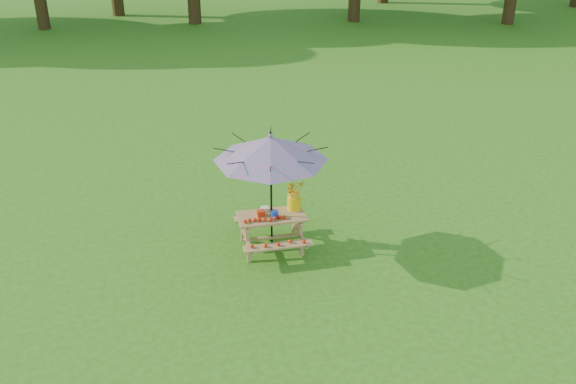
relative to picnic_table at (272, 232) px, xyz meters
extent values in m
plane|color=#346112|center=(4.00, -2.92, -0.33)|extent=(120.00, 120.00, 0.00)
cube|color=#A5744A|center=(0.00, 0.00, 0.32)|extent=(1.20, 0.62, 0.04)
cube|color=#A5744A|center=(0.00, -0.55, 0.03)|extent=(1.20, 0.22, 0.04)
cube|color=#A5744A|center=(0.00, 0.55, 0.03)|extent=(1.20, 0.22, 0.04)
cylinder|color=black|center=(0.00, 0.00, 0.80)|extent=(0.04, 0.04, 2.25)
cone|color=#1D70A9|center=(0.00, 0.00, 1.62)|extent=(2.32, 2.32, 0.42)
sphere|color=#1D70A9|center=(0.00, 0.00, 1.86)|extent=(0.08, 0.08, 0.08)
cube|color=red|center=(-0.18, 0.04, 0.39)|extent=(0.14, 0.12, 0.10)
cylinder|color=#1538B0|center=(0.04, -0.10, 0.41)|extent=(0.13, 0.13, 0.13)
cube|color=white|center=(-0.08, 0.21, 0.38)|extent=(0.13, 0.13, 0.07)
cylinder|color=yellow|center=(0.45, 0.15, 0.47)|extent=(0.25, 0.25, 0.25)
imported|color=yellow|center=(0.45, 0.15, 0.73)|extent=(0.42, 0.39, 0.38)
camera|label=1|loc=(-1.90, -9.85, 5.70)|focal=40.00mm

